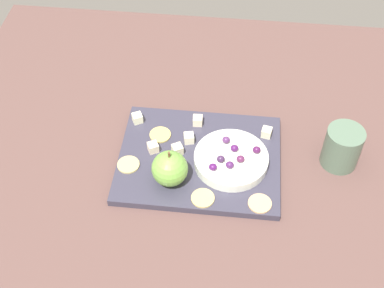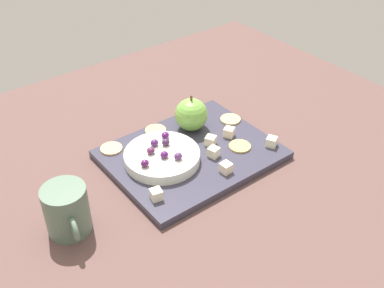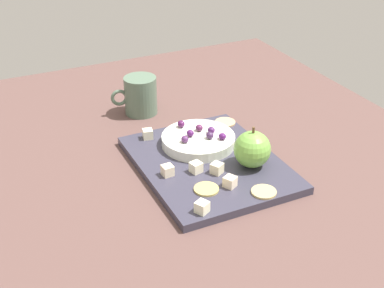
{
  "view_description": "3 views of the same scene",
  "coord_description": "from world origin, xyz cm",
  "px_view_note": "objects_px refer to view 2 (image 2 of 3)",
  "views": [
    {
      "loc": [
        -2.88,
        70.11,
        87.68
      ],
      "look_at": [
        4.57,
        1.06,
        9.46
      ],
      "focal_mm": 49.12,
      "sensor_mm": 36.0,
      "label": 1
    },
    {
      "loc": [
        -43.46,
        -60.11,
        63.22
      ],
      "look_at": [
        2.16,
        -0.87,
        8.37
      ],
      "focal_mm": 43.87,
      "sensor_mm": 36.0,
      "label": 2
    },
    {
      "loc": [
        83.41,
        -41.44,
        60.36
      ],
      "look_at": [
        0.36,
        -1.66,
        8.12
      ],
      "focal_mm": 50.69,
      "sensor_mm": 36.0,
      "label": 3
    }
  ],
  "objects_px": {
    "cracker_3": "(156,130)",
    "grape_1": "(166,142)",
    "grape_3": "(164,154)",
    "grape_5": "(154,143)",
    "platter": "(191,154)",
    "grape_0": "(145,163)",
    "cheese_cube_2": "(212,141)",
    "cracker_2": "(111,149)",
    "grape_6": "(151,151)",
    "cheese_cube_0": "(156,194)",
    "serving_dish": "(162,157)",
    "cracker_0": "(240,146)",
    "grape_2": "(178,156)",
    "cheese_cube_4": "(226,168)",
    "cheese_cube_5": "(228,131)",
    "grape_4": "(165,135)",
    "cheese_cube_3": "(272,142)",
    "apple_whole": "(191,115)",
    "cracker_1": "(230,119)",
    "cheese_cube_1": "(214,152)",
    "cup": "(67,210)"
  },
  "relations": [
    {
      "from": "cheese_cube_1",
      "to": "cheese_cube_3",
      "type": "relative_size",
      "value": 1.0
    },
    {
      "from": "cheese_cube_2",
      "to": "apple_whole",
      "type": "bearing_deg",
      "value": 86.1
    },
    {
      "from": "apple_whole",
      "to": "cheese_cube_2",
      "type": "height_order",
      "value": "apple_whole"
    },
    {
      "from": "cracker_0",
      "to": "grape_4",
      "type": "relative_size",
      "value": 2.78
    },
    {
      "from": "cracker_0",
      "to": "grape_2",
      "type": "distance_m",
      "value": 0.15
    },
    {
      "from": "cheese_cube_0",
      "to": "platter",
      "type": "bearing_deg",
      "value": 28.47
    },
    {
      "from": "cheese_cube_5",
      "to": "grape_5",
      "type": "bearing_deg",
      "value": 165.99
    },
    {
      "from": "platter",
      "to": "grape_4",
      "type": "distance_m",
      "value": 0.07
    },
    {
      "from": "grape_3",
      "to": "cheese_cube_0",
      "type": "bearing_deg",
      "value": -133.06
    },
    {
      "from": "apple_whole",
      "to": "grape_3",
      "type": "bearing_deg",
      "value": -150.08
    },
    {
      "from": "cheese_cube_4",
      "to": "cracker_2",
      "type": "bearing_deg",
      "value": 125.01
    },
    {
      "from": "cheese_cube_2",
      "to": "grape_2",
      "type": "distance_m",
      "value": 0.1
    },
    {
      "from": "platter",
      "to": "grape_1",
      "type": "bearing_deg",
      "value": 150.24
    },
    {
      "from": "platter",
      "to": "cracker_0",
      "type": "xyz_separation_m",
      "value": [
        0.09,
        -0.05,
        0.01
      ]
    },
    {
      "from": "cheese_cube_5",
      "to": "grape_6",
      "type": "distance_m",
      "value": 0.18
    },
    {
      "from": "cheese_cube_3",
      "to": "cracker_1",
      "type": "relative_size",
      "value": 0.44
    },
    {
      "from": "cheese_cube_4",
      "to": "grape_1",
      "type": "xyz_separation_m",
      "value": [
        -0.06,
        0.12,
        0.02
      ]
    },
    {
      "from": "cheese_cube_5",
      "to": "cheese_cube_0",
      "type": "bearing_deg",
      "value": -162.8
    },
    {
      "from": "cracker_2",
      "to": "cracker_3",
      "type": "height_order",
      "value": "same"
    },
    {
      "from": "grape_6",
      "to": "platter",
      "type": "bearing_deg",
      "value": -14.04
    },
    {
      "from": "cracker_0",
      "to": "grape_5",
      "type": "height_order",
      "value": "grape_5"
    },
    {
      "from": "cheese_cube_1",
      "to": "grape_1",
      "type": "bearing_deg",
      "value": 137.3
    },
    {
      "from": "cheese_cube_3",
      "to": "serving_dish",
      "type": "bearing_deg",
      "value": 155.39
    },
    {
      "from": "cracker_0",
      "to": "cracker_2",
      "type": "height_order",
      "value": "same"
    },
    {
      "from": "serving_dish",
      "to": "cracker_1",
      "type": "xyz_separation_m",
      "value": [
        0.21,
        0.03,
        -0.01
      ]
    },
    {
      "from": "apple_whole",
      "to": "grape_2",
      "type": "bearing_deg",
      "value": -138.03
    },
    {
      "from": "platter",
      "to": "apple_whole",
      "type": "height_order",
      "value": "apple_whole"
    },
    {
      "from": "grape_1",
      "to": "cracker_1",
      "type": "bearing_deg",
      "value": 4.05
    },
    {
      "from": "cracker_3",
      "to": "grape_4",
      "type": "relative_size",
      "value": 2.78
    },
    {
      "from": "serving_dish",
      "to": "cup",
      "type": "xyz_separation_m",
      "value": [
        -0.22,
        -0.04,
        0.02
      ]
    },
    {
      "from": "cracker_3",
      "to": "grape_1",
      "type": "height_order",
      "value": "grape_1"
    },
    {
      "from": "grape_3",
      "to": "grape_5",
      "type": "distance_m",
      "value": 0.04
    },
    {
      "from": "cracker_1",
      "to": "cracker_3",
      "type": "relative_size",
      "value": 1.0
    },
    {
      "from": "cracker_2",
      "to": "grape_3",
      "type": "bearing_deg",
      "value": -62.96
    },
    {
      "from": "cracker_2",
      "to": "grape_6",
      "type": "height_order",
      "value": "grape_6"
    },
    {
      "from": "cheese_cube_3",
      "to": "grape_4",
      "type": "bearing_deg",
      "value": 142.89
    },
    {
      "from": "platter",
      "to": "cracker_3",
      "type": "relative_size",
      "value": 7.28
    },
    {
      "from": "grape_5",
      "to": "cheese_cube_0",
      "type": "bearing_deg",
      "value": -122.87
    },
    {
      "from": "grape_6",
      "to": "grape_1",
      "type": "bearing_deg",
      "value": 6.65
    },
    {
      "from": "grape_0",
      "to": "cheese_cube_2",
      "type": "bearing_deg",
      "value": -1.12
    },
    {
      "from": "grape_4",
      "to": "cheese_cube_2",
      "type": "bearing_deg",
      "value": -35.85
    },
    {
      "from": "grape_6",
      "to": "cheese_cube_4",
      "type": "bearing_deg",
      "value": -49.59
    },
    {
      "from": "platter",
      "to": "grape_6",
      "type": "height_order",
      "value": "grape_6"
    },
    {
      "from": "cheese_cube_0",
      "to": "grape_5",
      "type": "relative_size",
      "value": 1.23
    },
    {
      "from": "grape_2",
      "to": "grape_3",
      "type": "xyz_separation_m",
      "value": [
        -0.02,
        0.02,
        -0.0
      ]
    },
    {
      "from": "cracker_2",
      "to": "grape_0",
      "type": "xyz_separation_m",
      "value": [
        0.01,
        -0.11,
        0.03
      ]
    },
    {
      "from": "grape_0",
      "to": "grape_2",
      "type": "bearing_deg",
      "value": -17.93
    },
    {
      "from": "platter",
      "to": "serving_dish",
      "type": "height_order",
      "value": "serving_dish"
    },
    {
      "from": "apple_whole",
      "to": "grape_5",
      "type": "relative_size",
      "value": 4.36
    },
    {
      "from": "serving_dish",
      "to": "grape_6",
      "type": "xyz_separation_m",
      "value": [
        -0.02,
        0.01,
        0.02
      ]
    }
  ]
}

